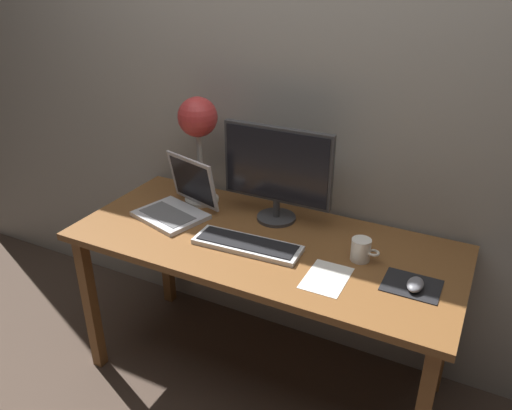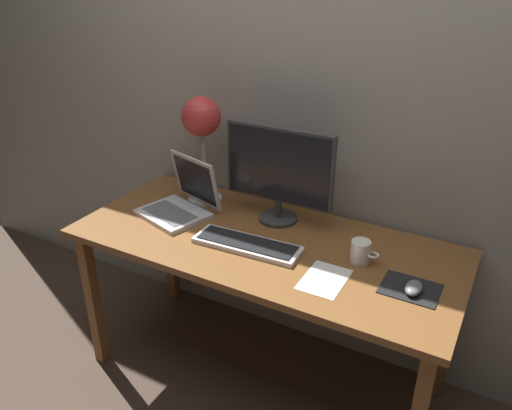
# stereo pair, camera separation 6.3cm
# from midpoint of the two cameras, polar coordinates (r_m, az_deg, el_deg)

# --- Properties ---
(ground_plane) EXTENTS (4.80, 4.80, 0.00)m
(ground_plane) POSITION_cam_midpoint_polar(r_m,az_deg,el_deg) (2.54, -0.02, -18.51)
(ground_plane) COLOR #47382D
(ground_plane) RESTS_ON ground
(back_wall) EXTENTS (4.80, 0.06, 2.60)m
(back_wall) POSITION_cam_midpoint_polar(r_m,az_deg,el_deg) (2.23, 4.78, 13.41)
(back_wall) COLOR #9E998E
(back_wall) RESTS_ON ground
(desk) EXTENTS (1.60, 0.70, 0.74)m
(desk) POSITION_cam_midpoint_polar(r_m,az_deg,el_deg) (2.13, -0.02, -5.80)
(desk) COLOR brown
(desk) RESTS_ON ground
(monitor) EXTENTS (0.49, 0.17, 0.42)m
(monitor) POSITION_cam_midpoint_polar(r_m,az_deg,el_deg) (2.15, 1.54, 4.00)
(monitor) COLOR #38383A
(monitor) RESTS_ON desk
(keyboard_main) EXTENTS (0.45, 0.16, 0.03)m
(keyboard_main) POSITION_cam_midpoint_polar(r_m,az_deg,el_deg) (2.03, -1.88, -4.47)
(keyboard_main) COLOR silver
(keyboard_main) RESTS_ON desk
(laptop) EXTENTS (0.36, 0.35, 0.25)m
(laptop) POSITION_cam_midpoint_polar(r_m,az_deg,el_deg) (2.31, -9.23, 0.68)
(laptop) COLOR silver
(laptop) RESTS_ON desk
(desk_lamp) EXTENTS (0.18, 0.18, 0.50)m
(desk_lamp) POSITION_cam_midpoint_polar(r_m,az_deg,el_deg) (2.30, -7.34, 9.01)
(desk_lamp) COLOR beige
(desk_lamp) RESTS_ON desk
(mousepad) EXTENTS (0.20, 0.16, 0.00)m
(mousepad) POSITION_cam_midpoint_polar(r_m,az_deg,el_deg) (1.89, 16.18, -8.69)
(mousepad) COLOR black
(mousepad) RESTS_ON desk
(mouse) EXTENTS (0.06, 0.10, 0.03)m
(mouse) POSITION_cam_midpoint_polar(r_m,az_deg,el_deg) (1.86, 16.54, -8.58)
(mouse) COLOR slate
(mouse) RESTS_ON mousepad
(coffee_mug) EXTENTS (0.11, 0.08, 0.09)m
(coffee_mug) POSITION_cam_midpoint_polar(r_m,az_deg,el_deg) (1.97, 10.85, -4.98)
(coffee_mug) COLOR white
(coffee_mug) RESTS_ON desk
(paper_sheet_near_mouse) EXTENTS (0.15, 0.21, 0.00)m
(paper_sheet_near_mouse) POSITION_cam_midpoint_polar(r_m,az_deg,el_deg) (1.87, 6.96, -8.16)
(paper_sheet_near_mouse) COLOR white
(paper_sheet_near_mouse) RESTS_ON desk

